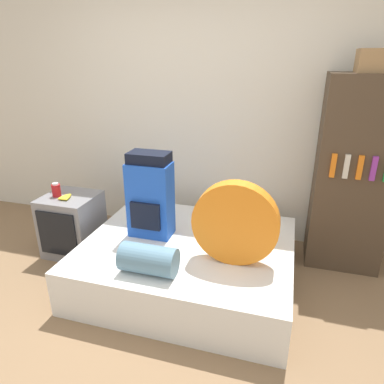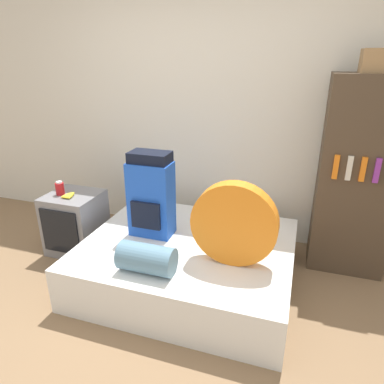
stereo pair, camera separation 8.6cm
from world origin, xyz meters
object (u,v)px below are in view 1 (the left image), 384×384
Objects in this scene: television at (73,224)px; cardboard_box at (378,61)px; backpack at (150,196)px; bookshelf at (353,176)px; sleeping_roll at (149,259)px; tent_bag at (235,223)px; canister at (56,190)px.

television is 1.99× the size of cardboard_box.
backpack is 0.98m from television.
sleeping_roll is at bearing -140.11° from bookshelf.
canister is (-1.73, 0.30, -0.04)m from tent_bag.
television reaches higher than sleeping_roll.
television is 4.52× the size of canister.
cardboard_box is (1.65, 0.62, 1.05)m from backpack.
sleeping_roll is 2.26m from cardboard_box.
tent_bag is at bearing 29.42° from sleeping_roll.
backpack is at bearing -159.51° from cardboard_box.
television is 2.62m from bookshelf.
television is at bearing 173.47° from backpack.
backpack reaches higher than canister.
canister is at bearing -168.32° from cardboard_box.
bookshelf is 0.94m from cardboard_box.
bookshelf is (2.61, 0.59, 0.20)m from canister.
cardboard_box is at bearing 20.49° from backpack.
cardboard_box is (1.45, 1.15, 1.30)m from sleeping_roll.
backpack is at bearing 110.43° from sleeping_roll.
cardboard_box reaches higher than backpack.
backpack reaches higher than tent_bag.
cardboard_box reaches higher than sleeping_roll.
canister is 2.92m from cardboard_box.
backpack reaches higher than sleeping_roll.
canister is (-0.11, -0.03, 0.36)m from television.
tent_bag is 1.57× the size of sleeping_roll.
tent_bag is 1.07× the size of television.
cardboard_box is (0.90, 0.84, 1.09)m from tent_bag.
canister is at bearing 170.33° from tent_bag.
tent_bag reaches higher than sleeping_roll.
tent_bag is 1.71m from television.
canister reaches higher than sleeping_roll.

